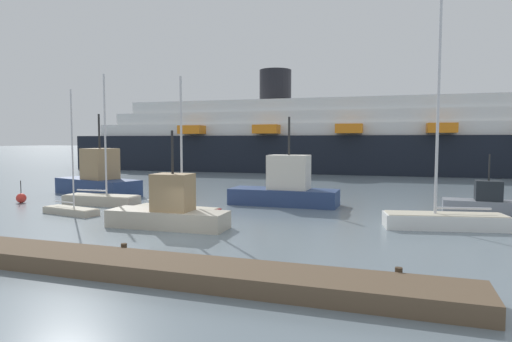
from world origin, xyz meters
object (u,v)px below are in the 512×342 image
at_px(fishing_boat_0, 286,188).
at_px(sailboat_0, 176,208).
at_px(fishing_boat_2, 98,180).
at_px(fishing_boat_3, 485,203).
at_px(sailboat_1, 445,218).
at_px(sailboat_2, 101,198).
at_px(channel_buoy_1, 21,198).
at_px(sailboat_3, 71,209).
at_px(fishing_boat_1, 169,210).
at_px(cruise_ship, 392,139).

bearing_deg(fishing_boat_0, sailboat_0, -131.57).
xyz_separation_m(fishing_boat_2, fishing_boat_3, (30.88, -0.21, -0.62)).
relative_size(sailboat_1, sailboat_2, 1.27).
xyz_separation_m(sailboat_1, sailboat_2, (-23.74, 1.48, -0.11)).
height_order(fishing_boat_3, channel_buoy_1, fishing_boat_3).
distance_m(sailboat_3, fishing_boat_1, 8.63).
bearing_deg(fishing_boat_3, fishing_boat_2, -177.95).
relative_size(sailboat_0, fishing_boat_0, 1.10).
relative_size(sailboat_0, fishing_boat_3, 1.76).
xyz_separation_m(sailboat_0, sailboat_2, (-7.48, 2.12, 0.07)).
xyz_separation_m(sailboat_1, fishing_boat_3, (3.00, 6.22, 0.14)).
bearing_deg(channel_buoy_1, sailboat_2, 9.77).
bearing_deg(sailboat_1, sailboat_2, -14.39).
relative_size(fishing_boat_1, fishing_boat_3, 1.34).
bearing_deg(cruise_ship, channel_buoy_1, -124.16).
xyz_separation_m(fishing_boat_1, fishing_boat_2, (-13.37, 11.00, 0.37)).
height_order(sailboat_0, channel_buoy_1, sailboat_0).
distance_m(sailboat_0, cruise_ship, 45.37).
bearing_deg(sailboat_0, channel_buoy_1, -179.19).
distance_m(sailboat_1, fishing_boat_3, 6.90).
bearing_deg(cruise_ship, fishing_boat_1, -104.89).
relative_size(sailboat_1, fishing_boat_0, 1.52).
relative_size(fishing_boat_1, cruise_ship, 0.07).
height_order(fishing_boat_2, cruise_ship, cruise_ship).
distance_m(fishing_boat_1, cruise_ship, 48.68).
xyz_separation_m(sailboat_1, cruise_ship, (-3.75, 42.73, 4.47)).
xyz_separation_m(sailboat_0, fishing_boat_3, (19.26, 6.86, 0.32)).
bearing_deg(fishing_boat_0, sailboat_2, -161.76).
bearing_deg(sailboat_2, sailboat_1, -5.69).
bearing_deg(fishing_boat_2, sailboat_0, -14.25).
height_order(sailboat_2, fishing_boat_3, sailboat_2).
distance_m(fishing_boat_0, fishing_boat_3, 13.55).
xyz_separation_m(sailboat_0, fishing_boat_2, (-11.62, 7.07, 0.94)).
bearing_deg(fishing_boat_2, cruise_ship, 73.42).
bearing_deg(fishing_boat_2, fishing_boat_0, 14.76).
bearing_deg(fishing_boat_1, cruise_ship, 75.72).
bearing_deg(cruise_ship, fishing_boat_2, -125.70).
bearing_deg(fishing_boat_1, fishing_boat_2, 139.10).
relative_size(sailboat_1, channel_buoy_1, 7.09).
relative_size(sailboat_0, fishing_boat_2, 0.98).
distance_m(sailboat_3, fishing_boat_2, 10.44).
bearing_deg(sailboat_0, fishing_boat_3, 24.44).
xyz_separation_m(fishing_boat_2, channel_buoy_1, (-2.43, -6.08, -0.98)).
xyz_separation_m(fishing_boat_3, cruise_ship, (-6.75, 36.51, 4.32)).
bearing_deg(fishing_boat_0, fishing_boat_1, -110.73).
distance_m(sailboat_2, fishing_boat_0, 13.90).
relative_size(fishing_boat_2, channel_buoy_1, 5.23).
xyz_separation_m(fishing_boat_1, fishing_boat_3, (17.51, 10.79, -0.26)).
height_order(sailboat_3, fishing_boat_2, sailboat_3).
height_order(sailboat_2, channel_buoy_1, sailboat_2).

